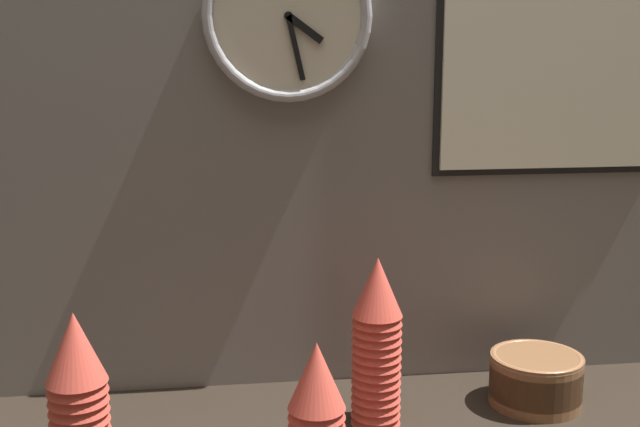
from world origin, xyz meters
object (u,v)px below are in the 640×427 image
bowl_stack_right (536,378)px  menu_board (555,8)px  cup_stack_center (317,414)px  cup_stack_left (79,407)px  cup_stack_center_right (377,342)px  wall_clock (288,16)px

bowl_stack_right → menu_board: (5.56, 13.97, 62.20)cm
cup_stack_center → cup_stack_left: 32.09cm
cup_stack_center_right → bowl_stack_right: (28.65, 3.40, -9.30)cm
cup_stack_center_right → cup_stack_left: bearing=-159.2°
cup_stack_center → bowl_stack_right: (40.55, 20.32, -5.77)cm
cup_stack_center_right → bowl_stack_right: size_ratio=1.78×
wall_clock → cup_stack_left: bearing=-133.5°
cup_stack_center → cup_stack_center_right: 20.99cm
cup_stack_center → bowl_stack_right: cup_stack_center is taller
cup_stack_center → wall_clock: (-0.47, 33.40, 54.86)cm
cup_stack_center → bowl_stack_right: bearing=26.6°
bowl_stack_right → cup_stack_left: bearing=-164.5°
cup_stack_left → menu_board: menu_board is taller
cup_stack_left → cup_stack_center_right: cup_stack_center_right is taller
bowl_stack_right → wall_clock: bearing=162.3°
cup_stack_center → wall_clock: wall_clock is taller
cup_stack_left → wall_clock: size_ratio=0.94×
cup_stack_center → cup_stack_left: size_ratio=0.79×
cup_stack_center → menu_board: 80.54cm
cup_stack_left → bowl_stack_right: cup_stack_left is taller
cup_stack_center_right → wall_clock: wall_clock is taller
cup_stack_left → cup_stack_center_right: bearing=20.8°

